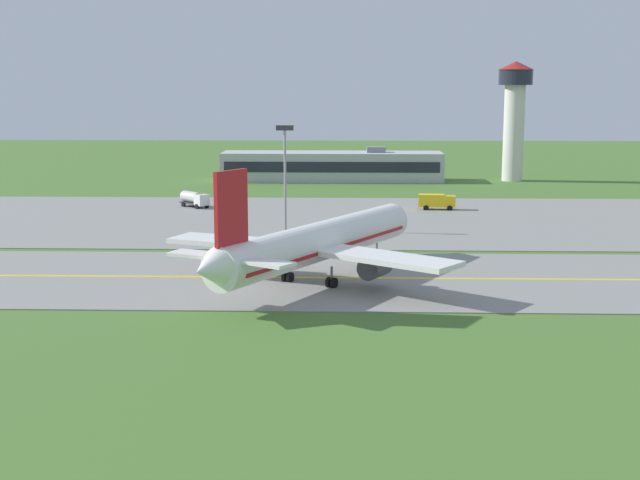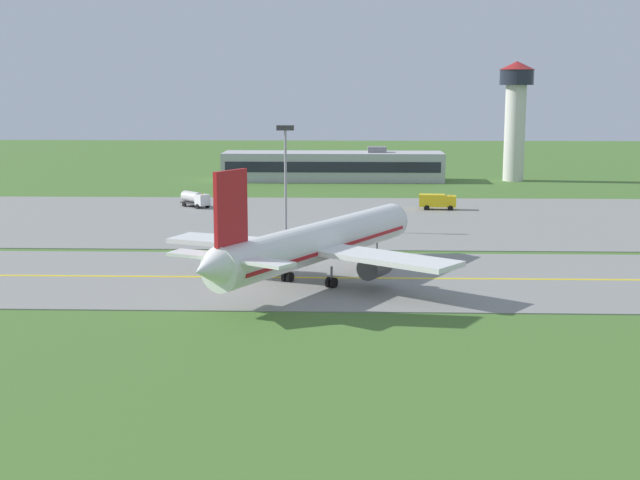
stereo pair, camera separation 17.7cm
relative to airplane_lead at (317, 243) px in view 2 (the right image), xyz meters
name	(u,v)px [view 2 (the right image)]	position (x,y,z in m)	size (l,w,h in m)	color
ground_plane	(247,278)	(-7.38, 1.81, -4.13)	(500.00, 500.00, 0.00)	#47702D
taxiway_strip	(247,278)	(-7.38, 1.81, -4.08)	(240.00, 28.00, 0.10)	gray
apron_pad	(345,219)	(2.62, 43.81, -4.08)	(140.00, 52.00, 0.10)	gray
taxiway_centreline	(247,277)	(-7.38, 1.81, -4.03)	(220.00, 0.60, 0.01)	yellow
airplane_lead	(317,243)	(0.00, 0.00, 0.00)	(30.20, 36.34, 12.70)	white
service_truck_baggage	(437,201)	(17.74, 54.82, -2.60)	(6.14, 2.71, 2.60)	yellow
service_truck_fuel	(195,199)	(-22.52, 56.54, -2.60)	(5.67, 5.72, 2.65)	silver
terminal_building	(333,166)	(-0.17, 101.15, -1.02)	(47.52, 10.96, 7.38)	#B2B2B7
control_tower	(516,109)	(38.90, 102.21, 11.31)	(7.60, 7.60, 25.51)	silver
apron_light_mast	(285,164)	(-5.57, 32.78, 5.19)	(2.40, 0.50, 14.70)	gray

